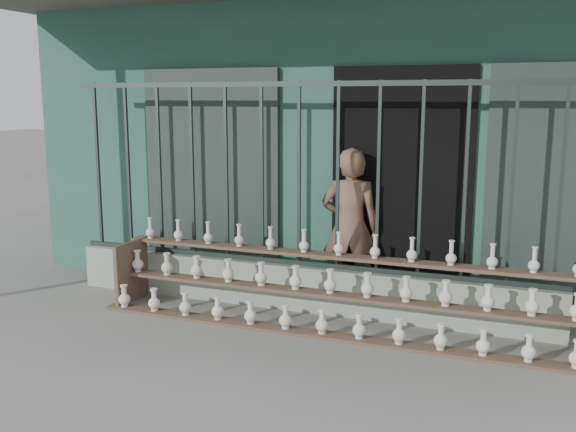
% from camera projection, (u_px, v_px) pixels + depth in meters
% --- Properties ---
extents(ground, '(60.00, 60.00, 0.00)m').
position_uv_depth(ground, '(245.00, 356.00, 5.26)').
color(ground, slate).
extents(workshop_building, '(7.40, 6.60, 3.21)m').
position_uv_depth(workshop_building, '(372.00, 132.00, 8.85)').
color(workshop_building, '#295748').
rests_on(workshop_building, ground).
extents(parapet_wall, '(5.00, 0.20, 0.45)m').
position_uv_depth(parapet_wall, '(299.00, 287.00, 6.42)').
color(parapet_wall, '#96A78F').
rests_on(parapet_wall, ground).
extents(security_fence, '(5.00, 0.04, 1.80)m').
position_uv_depth(security_fence, '(299.00, 175.00, 6.21)').
color(security_fence, '#283330').
rests_on(security_fence, parapet_wall).
extents(shelf_rack, '(4.50, 0.68, 0.85)m').
position_uv_depth(shelf_rack, '(330.00, 290.00, 5.85)').
color(shelf_rack, brown).
rests_on(shelf_rack, ground).
extents(elderly_woman, '(0.64, 0.47, 1.61)m').
position_uv_depth(elderly_woman, '(350.00, 228.00, 6.45)').
color(elderly_woman, brown).
rests_on(elderly_woman, ground).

